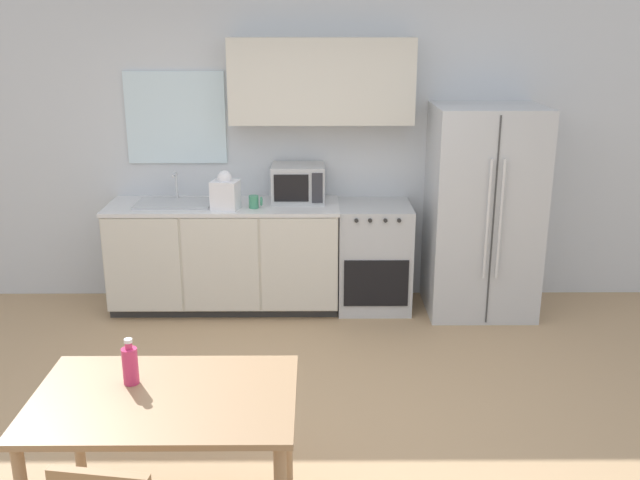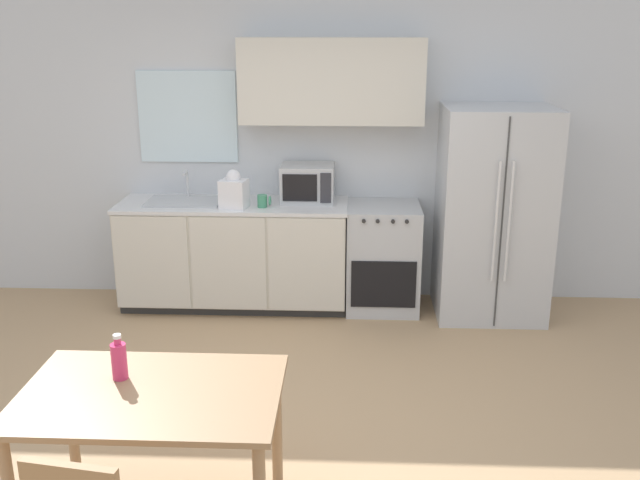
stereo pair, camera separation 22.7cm
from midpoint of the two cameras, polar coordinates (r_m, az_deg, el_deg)
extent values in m
plane|color=tan|center=(4.51, -2.57, -15.06)|extent=(12.00, 12.00, 0.00)
cube|color=silver|center=(6.25, -0.82, 7.47)|extent=(12.00, 0.06, 2.70)
cube|color=silver|center=(6.29, -9.51, 9.69)|extent=(0.85, 0.04, 0.78)
cube|color=beige|center=(5.98, 2.05, 12.60)|extent=(1.51, 0.32, 0.69)
cube|color=#333333|center=(6.36, -5.65, -4.72)|extent=(1.92, 0.56, 0.08)
cube|color=beige|center=(6.18, -5.81, -0.97)|extent=(1.92, 0.62, 0.81)
cube|color=beige|center=(6.01, -12.28, -1.80)|extent=(0.62, 0.01, 0.79)
cube|color=beige|center=(5.88, -6.24, -1.93)|extent=(0.62, 0.01, 0.79)
cube|color=beige|center=(5.82, 0.00, -2.03)|extent=(0.62, 0.01, 0.79)
cube|color=silver|center=(6.06, -5.93, 2.82)|extent=(1.94, 0.64, 0.03)
cube|color=#B7BABC|center=(6.15, 6.08, -1.38)|extent=(0.62, 0.59, 0.91)
cube|color=black|center=(5.91, 6.20, -3.57)|extent=(0.54, 0.01, 0.40)
cylinder|color=#262626|center=(5.73, 4.66, 1.51)|extent=(0.03, 0.02, 0.03)
cylinder|color=#262626|center=(5.73, 5.77, 1.49)|extent=(0.03, 0.02, 0.03)
cylinder|color=#262626|center=(5.74, 6.99, 1.47)|extent=(0.03, 0.02, 0.03)
cylinder|color=#262626|center=(5.75, 8.09, 1.46)|extent=(0.03, 0.02, 0.03)
cube|color=silver|center=(6.09, 14.71, 2.06)|extent=(0.88, 0.73, 1.75)
cube|color=#3F3F3F|center=(5.74, 15.44, 1.09)|extent=(0.01, 0.01, 1.69)
cylinder|color=silver|center=(5.69, 15.04, 1.37)|extent=(0.02, 0.02, 0.96)
cylinder|color=silver|center=(5.71, 16.01, 1.35)|extent=(0.02, 0.02, 0.96)
cube|color=#B7BABC|center=(6.13, -9.76, 3.06)|extent=(0.63, 0.38, 0.02)
cylinder|color=silver|center=(6.25, -9.53, 4.48)|extent=(0.02, 0.02, 0.22)
cylinder|color=silver|center=(6.16, -9.71, 5.26)|extent=(0.02, 0.14, 0.02)
cube|color=#B7BABC|center=(6.06, 0.08, 4.58)|extent=(0.45, 0.36, 0.31)
cube|color=black|center=(5.88, -0.52, 4.19)|extent=(0.29, 0.01, 0.23)
cube|color=#2D2D33|center=(5.87, 1.57, 4.17)|extent=(0.09, 0.01, 0.25)
cylinder|color=#3F8C66|center=(5.89, -3.54, 3.12)|extent=(0.08, 0.08, 0.10)
torus|color=#3F8C66|center=(5.88, -2.94, 3.17)|extent=(0.02, 0.08, 0.08)
cube|color=white|center=(5.87, -5.79, 3.68)|extent=(0.24, 0.22, 0.24)
sphere|color=white|center=(5.83, -5.84, 5.06)|extent=(0.14, 0.14, 0.12)
cube|color=#997551|center=(3.50, -11.57, -11.99)|extent=(1.23, 0.82, 0.03)
cylinder|color=#997551|center=(4.13, -17.79, -13.54)|extent=(0.06, 0.06, 0.70)
cylinder|color=#997551|center=(3.90, -1.77, -14.58)|extent=(0.06, 0.06, 0.70)
cylinder|color=#DB386B|center=(3.60, -14.02, -9.42)|extent=(0.08, 0.08, 0.18)
cylinder|color=#DB386B|center=(3.56, -14.14, -7.88)|extent=(0.03, 0.03, 0.03)
cylinder|color=white|center=(3.55, -14.17, -7.50)|extent=(0.04, 0.04, 0.02)
camera|label=1|loc=(0.11, -88.58, 0.44)|focal=40.00mm
camera|label=2|loc=(0.11, 91.42, -0.44)|focal=40.00mm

